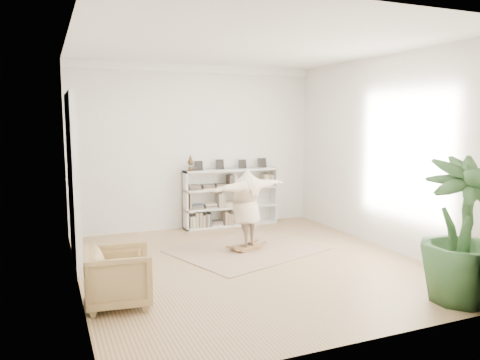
# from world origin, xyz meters

# --- Properties ---
(floor) EXTENTS (6.00, 6.00, 0.00)m
(floor) POSITION_xyz_m (0.00, 0.00, 0.00)
(floor) COLOR #8B6548
(floor) RESTS_ON ground
(room_shell) EXTENTS (6.00, 6.00, 6.00)m
(room_shell) POSITION_xyz_m (0.00, 2.94, 3.51)
(room_shell) COLOR silver
(room_shell) RESTS_ON floor
(doors) EXTENTS (0.09, 1.78, 2.92)m
(doors) POSITION_xyz_m (-2.70, 1.30, 1.40)
(doors) COLOR white
(doors) RESTS_ON floor
(bookshelf) EXTENTS (2.20, 0.35, 1.64)m
(bookshelf) POSITION_xyz_m (0.74, 2.82, 0.64)
(bookshelf) COLOR silver
(bookshelf) RESTS_ON floor
(armchair) EXTENTS (0.92, 0.90, 0.76)m
(armchair) POSITION_xyz_m (-2.30, -0.92, 0.38)
(armchair) COLOR tan
(armchair) RESTS_ON floor
(rug) EXTENTS (3.01, 2.69, 0.02)m
(rug) POSITION_xyz_m (0.25, 0.78, 0.01)
(rug) COLOR tan
(rug) RESTS_ON floor
(rocker_board) EXTENTS (0.60, 0.47, 0.11)m
(rocker_board) POSITION_xyz_m (0.25, 0.78, 0.07)
(rocker_board) COLOR brown
(rocker_board) RESTS_ON rug
(person) EXTENTS (1.83, 1.02, 1.44)m
(person) POSITION_xyz_m (0.25, 0.78, 0.85)
(person) COLOR #CAB398
(person) RESTS_ON rocker_board
(houseplant) EXTENTS (1.38, 1.38, 1.94)m
(houseplant) POSITION_xyz_m (1.91, -2.55, 0.97)
(houseplant) COLOR #2D5229
(houseplant) RESTS_ON floor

